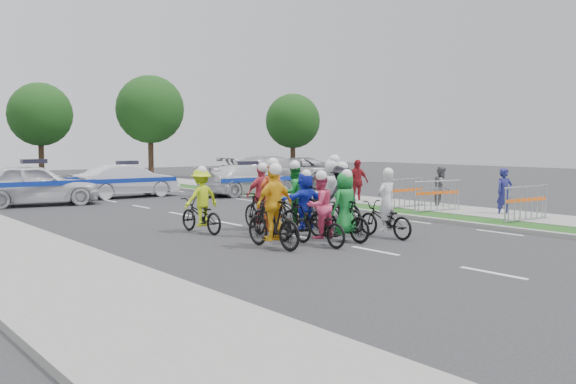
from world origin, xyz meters
TOP-DOWN VIEW (x-y plane):
  - ground at (0.00, 0.00)m, footprint 90.00×90.00m
  - curb_right at (5.10, 5.00)m, footprint 0.20×60.00m
  - grass_strip at (5.80, 5.00)m, footprint 1.20×60.00m
  - sidewalk_right at (7.60, 5.00)m, footprint 2.40×60.00m
  - sidewalk_left at (-6.50, 5.00)m, footprint 3.00×60.00m
  - rider_0 at (1.61, 1.25)m, footprint 0.63×1.73m
  - rider_1 at (0.41, 1.44)m, footprint 0.76×1.68m
  - rider_2 at (-0.51, 1.29)m, footprint 0.75×1.74m
  - rider_3 at (-1.55, 1.64)m, footprint 0.98×1.85m
  - rider_4 at (1.56, 2.84)m, footprint 1.06×1.85m
  - rider_5 at (0.24, 2.75)m, footprint 1.39×1.65m
  - rider_6 at (-0.68, 2.93)m, footprint 0.97×2.04m
  - rider_7 at (1.76, 3.40)m, footprint 0.95×2.01m
  - rider_8 at (0.82, 3.96)m, footprint 0.81×1.87m
  - rider_9 at (-0.09, 4.19)m, footprint 0.95×1.78m
  - rider_10 at (-1.61, 4.77)m, footprint 1.02×1.78m
  - police_car_0 at (-2.92, 14.91)m, footprint 4.88×2.61m
  - police_car_1 at (1.32, 16.19)m, footprint 4.33×1.60m
  - police_car_2 at (6.08, 13.97)m, footprint 4.75×2.03m
  - civilian_sedan at (9.38, 16.38)m, footprint 5.92×2.81m
  - civilian_suv at (11.93, 16.87)m, footprint 5.99×3.68m
  - spectator_0 at (7.69, 1.94)m, footprint 0.66×0.53m
  - spectator_1 at (8.21, 4.83)m, footprint 0.93×0.88m
  - spectator_2 at (7.17, 8.09)m, footprint 1.07×0.62m
  - barrier_0 at (6.70, 0.56)m, footprint 2.02×0.60m
  - barrier_1 at (6.70, 3.79)m, footprint 2.05×0.76m
  - barrier_2 at (6.70, 5.22)m, footprint 2.02×0.57m
  - cone_0 at (5.12, 7.76)m, footprint 0.40×0.40m
  - cone_1 at (6.23, 11.65)m, footprint 0.40×0.40m
  - tree_1 at (9.00, 30.00)m, footprint 4.55×4.55m
  - tree_2 at (18.00, 26.00)m, footprint 3.85×3.85m
  - tree_4 at (3.00, 34.00)m, footprint 4.20×4.20m

SIDE VIEW (x-z plane):
  - ground at x=0.00m, z-range 0.00..0.00m
  - grass_strip at x=5.80m, z-range 0.00..0.11m
  - curb_right at x=5.10m, z-range 0.00..0.12m
  - sidewalk_right at x=7.60m, z-range 0.00..0.13m
  - sidewalk_left at x=-6.50m, z-range 0.00..0.13m
  - cone_0 at x=5.12m, z-range -0.01..0.69m
  - cone_1 at x=6.23m, z-range -0.01..0.69m
  - barrier_0 at x=6.70m, z-range 0.00..1.12m
  - barrier_1 at x=6.70m, z-range 0.00..1.12m
  - barrier_2 at x=6.70m, z-range 0.00..1.12m
  - rider_0 at x=1.61m, z-range -0.29..1.46m
  - rider_2 at x=-0.51m, z-range -0.22..1.53m
  - rider_6 at x=-0.68m, z-range -0.34..1.66m
  - rider_1 at x=0.41m, z-range -0.19..1.55m
  - police_car_2 at x=6.08m, z-range 0.00..1.36m
  - rider_10 at x=-1.61m, z-range -0.19..1.57m
  - rider_8 at x=0.82m, z-range -0.24..1.64m
  - rider_9 at x=-0.09m, z-range -0.21..1.63m
  - police_car_1 at x=1.32m, z-range 0.00..1.42m
  - rider_5 at x=0.24m, z-range -0.13..1.57m
  - rider_4 at x=1.56m, z-range -0.21..1.65m
  - rider_3 at x=-1.55m, z-range -0.22..1.70m
  - spectator_1 at x=8.21m, z-range 0.00..1.52m
  - civilian_suv at x=11.93m, z-range 0.00..1.55m
  - spectator_0 at x=7.69m, z-range 0.00..1.56m
  - rider_7 at x=1.76m, z-range -0.23..1.81m
  - police_car_0 at x=-2.92m, z-range 0.00..1.58m
  - civilian_sedan at x=9.38m, z-range 0.00..1.67m
  - spectator_2 at x=7.17m, z-range 0.00..1.71m
  - tree_2 at x=18.00m, z-range 0.95..6.72m
  - tree_4 at x=3.00m, z-range 1.04..7.34m
  - tree_1 at x=9.00m, z-range 1.12..7.95m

